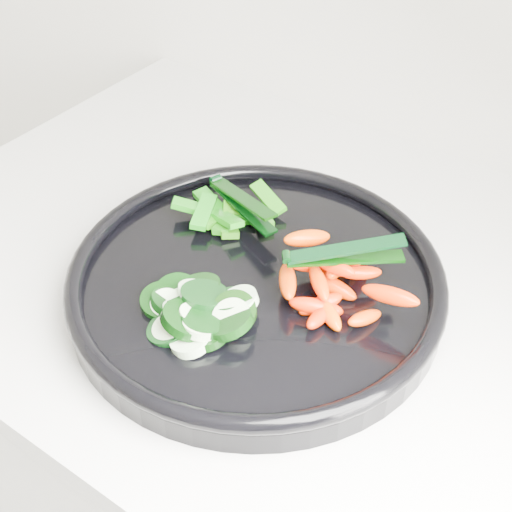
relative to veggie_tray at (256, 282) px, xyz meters
The scene contains 6 objects.
veggie_tray is the anchor object (origin of this frame).
cucumber_pile 0.08m from the veggie_tray, 102.55° to the right, with size 0.13×0.11×0.04m.
carrot_pile 0.08m from the veggie_tray, 22.80° to the left, with size 0.15×0.14×0.05m.
pepper_pile 0.10m from the veggie_tray, 142.57° to the left, with size 0.11×0.11×0.03m.
tong_carrot 0.10m from the veggie_tray, 21.80° to the left, with size 0.10×0.08×0.02m.
tong_pepper 0.10m from the veggie_tray, 135.31° to the left, with size 0.11×0.05×0.02m.
Camera 1 is at (-0.27, 1.22, 1.43)m, focal length 50.00 mm.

